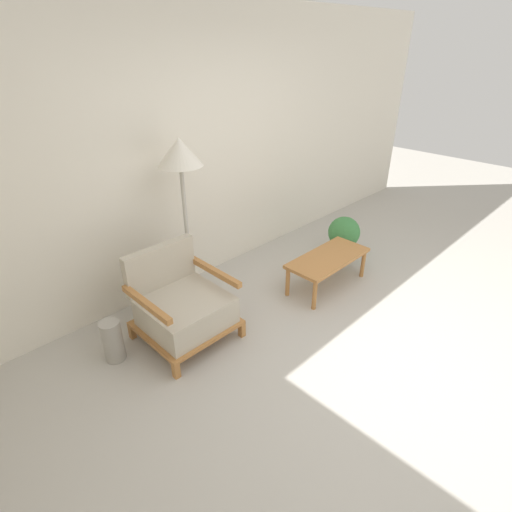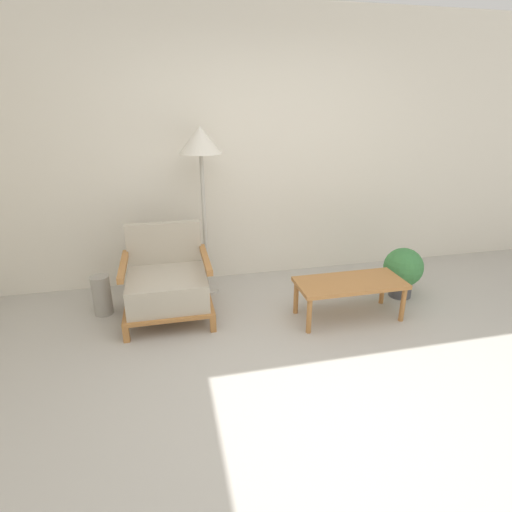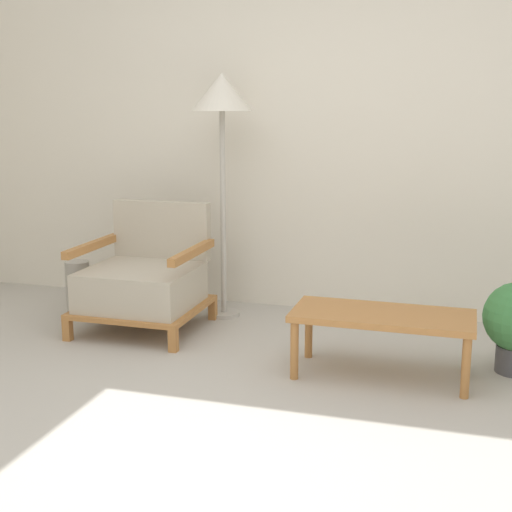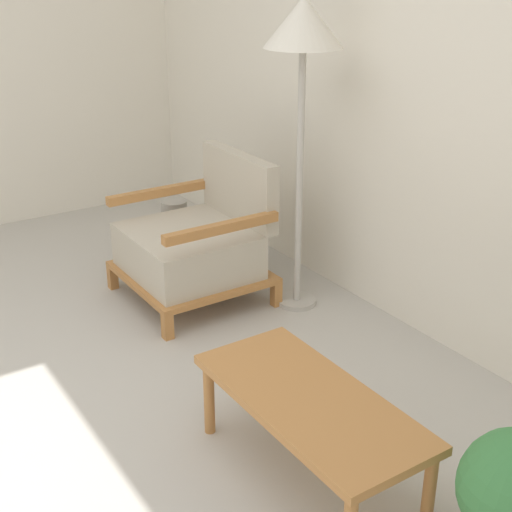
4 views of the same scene
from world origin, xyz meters
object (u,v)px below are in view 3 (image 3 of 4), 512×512
at_px(armchair, 144,280).
at_px(coffee_table, 382,321).
at_px(vase, 78,287).
at_px(floor_lamp, 222,104).

xyz_separation_m(armchair, coffee_table, (1.56, -0.40, -0.01)).
distance_m(coffee_table, vase, 2.22).
height_order(armchair, floor_lamp, floor_lamp).
xyz_separation_m(armchair, vase, (-0.59, 0.17, -0.14)).
distance_m(armchair, coffee_table, 1.61).
bearing_deg(vase, armchair, -15.84).
bearing_deg(floor_lamp, vase, -165.88).
bearing_deg(vase, floor_lamp, 14.12).
bearing_deg(coffee_table, armchair, 165.80).
height_order(armchair, vase, armchair).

